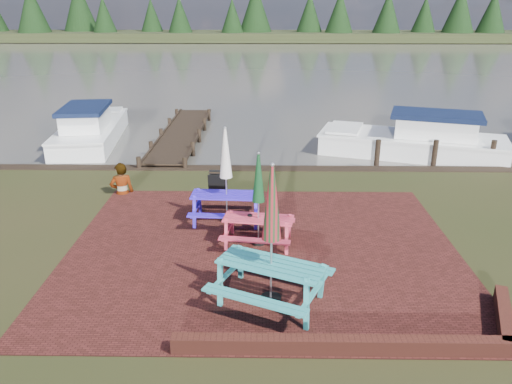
{
  "coord_description": "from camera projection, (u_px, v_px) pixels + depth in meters",
  "views": [
    {
      "loc": [
        -0.0,
        -9.33,
        5.45
      ],
      "look_at": [
        -0.18,
        2.16,
        1.0
      ],
      "focal_mm": 35.0,
      "sensor_mm": 36.0,
      "label": 1
    }
  ],
  "objects": [
    {
      "name": "picnic_table_blue",
      "position": [
        226.0,
        190.0,
        12.8
      ],
      "size": [
        1.88,
        1.69,
        2.51
      ],
      "rotation": [
        0.0,
        0.0,
        -0.05
      ],
      "color": "#351DD9",
      "rests_on": "ground"
    },
    {
      "name": "brick_wall",
      "position": [
        391.0,
        339.0,
        8.33
      ],
      "size": [
        6.21,
        1.79,
        0.3
      ],
      "color": "#4C1E16",
      "rests_on": "ground"
    },
    {
      "name": "far_treeline",
      "position": [
        264.0,
        16.0,
        71.03
      ],
      "size": [
        120.0,
        10.0,
        8.1
      ],
      "color": "black",
      "rests_on": "ground"
    },
    {
      "name": "person",
      "position": [
        119.0,
        163.0,
        14.61
      ],
      "size": [
        0.81,
        0.66,
        1.92
      ],
      "primitive_type": "imported",
      "rotation": [
        0.0,
        0.0,
        3.46
      ],
      "color": "gray",
      "rests_on": "ground"
    },
    {
      "name": "water",
      "position": [
        264.0,
        64.0,
        45.17
      ],
      "size": [
        120.0,
        60.0,
        0.02
      ],
      "primitive_type": "cube",
      "color": "#413E38",
      "rests_on": "ground"
    },
    {
      "name": "paving",
      "position": [
        263.0,
        250.0,
        11.59
      ],
      "size": [
        9.0,
        7.5,
        0.02
      ],
      "primitive_type": "cube",
      "color": "#371511",
      "rests_on": "ground"
    },
    {
      "name": "jetty",
      "position": [
        181.0,
        134.0,
        21.19
      ],
      "size": [
        1.76,
        9.08,
        1.0
      ],
      "color": "black",
      "rests_on": "ground"
    },
    {
      "name": "picnic_table_red",
      "position": [
        258.0,
        214.0,
        11.6
      ],
      "size": [
        1.81,
        1.66,
        2.26
      ],
      "rotation": [
        0.0,
        0.0,
        -0.14
      ],
      "color": "#D1354E",
      "rests_on": "ground"
    },
    {
      "name": "picnic_table_teal",
      "position": [
        271.0,
        257.0,
        9.26
      ],
      "size": [
        2.56,
        2.45,
        2.78
      ],
      "rotation": [
        0.0,
        0.0,
        -0.43
      ],
      "color": "teal",
      "rests_on": "ground"
    },
    {
      "name": "ground",
      "position": [
        263.0,
        272.0,
        10.67
      ],
      "size": [
        120.0,
        120.0,
        0.0
      ],
      "primitive_type": "plane",
      "color": "black",
      "rests_on": "ground"
    },
    {
      "name": "boat_near",
      "position": [
        415.0,
        142.0,
        19.1
      ],
      "size": [
        7.3,
        4.33,
        1.87
      ],
      "rotation": [
        0.0,
        0.0,
        1.27
      ],
      "color": "white",
      "rests_on": "ground"
    },
    {
      "name": "boat_jetty",
      "position": [
        91.0,
        130.0,
        20.81
      ],
      "size": [
        2.88,
        6.51,
        1.83
      ],
      "rotation": [
        0.0,
        0.0,
        0.12
      ],
      "color": "white",
      "rests_on": "ground"
    },
    {
      "name": "chalkboard",
      "position": [
        218.0,
        186.0,
        14.35
      ],
      "size": [
        0.53,
        0.5,
        0.84
      ],
      "rotation": [
        0.0,
        0.0,
        -0.03
      ],
      "color": "black",
      "rests_on": "ground"
    }
  ]
}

